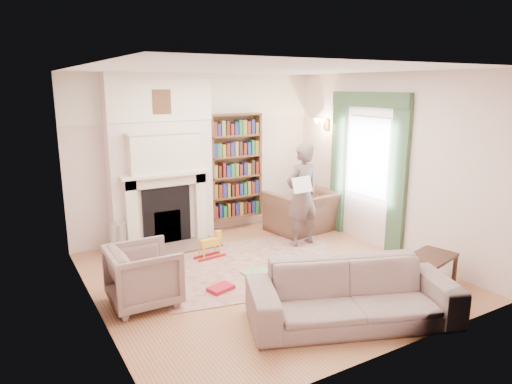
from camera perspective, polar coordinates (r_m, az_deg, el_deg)
floor at (r=6.52m, az=1.13°, el=-10.33°), size 4.50×4.50×0.00m
ceiling at (r=5.98m, az=1.25°, el=15.10°), size 4.50×4.50×0.00m
wall_back at (r=8.07m, az=-7.21°, el=4.52°), size 4.50×0.00×4.50m
wall_front at (r=4.39m, az=16.72°, el=-3.23°), size 4.50×0.00×4.50m
wall_left at (r=5.31m, az=-20.01°, el=-0.69°), size 0.00×4.50×4.50m
wall_right at (r=7.50m, az=16.03°, el=3.46°), size 0.00×4.50×4.50m
fireplace at (r=7.63m, az=-11.80°, el=3.74°), size 1.70×0.58×2.80m
bookcase at (r=8.27m, az=-2.66°, el=3.23°), size 1.00×0.24×1.85m
window at (r=7.76m, az=13.86°, el=4.27°), size 0.02×0.90×1.30m
curtain_left at (r=7.30m, az=17.35°, el=1.52°), size 0.07×0.32×2.40m
curtain_right at (r=8.29m, az=10.23°, el=3.24°), size 0.07×0.32×2.40m
pelmet at (r=7.65m, az=14.00°, el=11.15°), size 0.09×1.70×0.24m
wall_sconce at (r=8.40m, az=7.75°, el=8.28°), size 0.20×0.24×0.24m
rug at (r=6.83m, az=-0.02°, el=-9.13°), size 3.24×2.73×0.01m
armchair_reading at (r=8.33m, az=5.78°, el=-2.44°), size 1.25×1.13×0.73m
armchair_left at (r=5.75m, az=-13.86°, el=-10.08°), size 0.82×0.80×0.73m
sofa at (r=5.31m, az=11.97°, el=-12.38°), size 2.46×1.67×0.67m
man_reading at (r=7.48m, az=5.78°, el=-0.38°), size 0.65×0.45×1.71m
newspaper at (r=7.19m, az=5.79°, el=0.92°), size 0.37×0.13×0.25m
coffee_table at (r=6.46m, az=20.87°, el=-9.30°), size 0.79×0.61×0.45m
paraffin_heater at (r=7.37m, az=-16.85°, el=-5.79°), size 0.29×0.29×0.55m
rocking_horse at (r=7.07m, az=-5.83°, el=-6.66°), size 0.49×0.23×0.41m
board_game at (r=6.49m, az=0.29°, el=-10.19°), size 0.40×0.40×0.03m
game_box_lid at (r=6.05m, az=-4.42°, el=-11.90°), size 0.37×0.29×0.05m
comic_annuals at (r=6.33m, az=5.51°, el=-10.93°), size 0.63×0.68×0.02m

